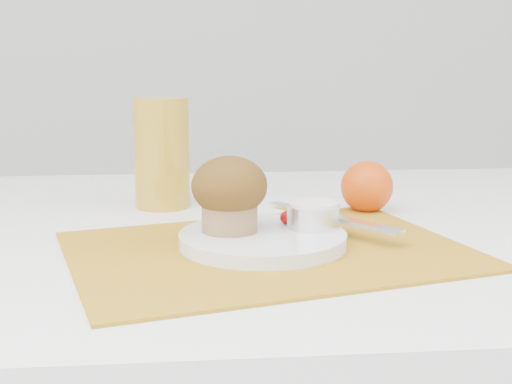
{
  "coord_description": "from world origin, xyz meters",
  "views": [
    {
      "loc": [
        -0.03,
        -0.84,
        0.97
      ],
      "look_at": [
        0.05,
        0.02,
        0.8
      ],
      "focal_mm": 50.0,
      "sensor_mm": 36.0,
      "label": 1
    }
  ],
  "objects": [
    {
      "name": "raspberry_near",
      "position": [
        0.08,
        -0.03,
        0.78
      ],
      "size": [
        0.02,
        0.02,
        0.02
      ],
      "primitive_type": "ellipsoid",
      "color": "#5E0202",
      "rests_on": "plate"
    },
    {
      "name": "juice_glass",
      "position": [
        -0.07,
        0.17,
        0.83
      ],
      "size": [
        0.08,
        0.08,
        0.16
      ],
      "primitive_type": "cylinder",
      "rotation": [
        0.0,
        0.0,
        -0.08
      ],
      "color": "gold",
      "rests_on": "table"
    },
    {
      "name": "cream",
      "position": [
        0.11,
        -0.04,
        0.8
      ],
      "size": [
        0.07,
        0.07,
        0.01
      ],
      "primitive_type": "cylinder",
      "rotation": [
        0.0,
        0.0,
        -0.27
      ],
      "color": "white",
      "rests_on": "ramekin"
    },
    {
      "name": "butter_knife",
      "position": [
        0.14,
        -0.0,
        0.77
      ],
      "size": [
        0.14,
        0.18,
        0.01
      ],
      "primitive_type": "cube",
      "rotation": [
        0.0,
        0.0,
        -0.93
      ],
      "color": "white",
      "rests_on": "plate"
    },
    {
      "name": "plate",
      "position": [
        0.05,
        -0.06,
        0.76
      ],
      "size": [
        0.24,
        0.24,
        0.02
      ],
      "primitive_type": "cylinder",
      "rotation": [
        0.0,
        0.0,
        0.29
      ],
      "color": "silver",
      "rests_on": "placemat"
    },
    {
      "name": "placemat",
      "position": [
        0.05,
        -0.07,
        0.75
      ],
      "size": [
        0.5,
        0.42,
        0.0
      ],
      "primitive_type": "cube",
      "rotation": [
        0.0,
        0.0,
        0.26
      ],
      "color": "#A97617",
      "rests_on": "table"
    },
    {
      "name": "muffin",
      "position": [
        0.01,
        -0.05,
        0.81
      ],
      "size": [
        0.09,
        0.09,
        0.09
      ],
      "color": "#9A734A",
      "rests_on": "plate"
    },
    {
      "name": "raspberry_far",
      "position": [
        0.1,
        -0.01,
        0.78
      ],
      "size": [
        0.02,
        0.02,
        0.02
      ],
      "primitive_type": "ellipsoid",
      "color": "#620206",
      "rests_on": "plate"
    },
    {
      "name": "ramekin",
      "position": [
        0.11,
        -0.04,
        0.78
      ],
      "size": [
        0.07,
        0.07,
        0.03
      ],
      "primitive_type": "cylinder",
      "rotation": [
        0.0,
        0.0,
        -0.21
      ],
      "color": "silver",
      "rests_on": "plate"
    },
    {
      "name": "orange",
      "position": [
        0.21,
        0.11,
        0.79
      ],
      "size": [
        0.07,
        0.07,
        0.07
      ],
      "primitive_type": "sphere",
      "color": "#DD4B07",
      "rests_on": "table"
    }
  ]
}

